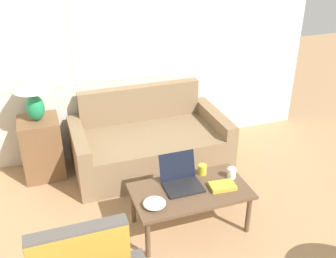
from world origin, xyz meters
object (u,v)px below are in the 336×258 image
(coffee_table, at_px, (190,194))
(book_red, at_px, (222,186))
(couch, at_px, (149,144))
(table_lamp, at_px, (31,85))
(laptop, at_px, (181,179))
(cup_navy, at_px, (232,173))
(snack_bowl, at_px, (154,203))
(cup_yellow, at_px, (202,169))

(coffee_table, bearing_deg, book_red, -13.08)
(couch, bearing_deg, table_lamp, 172.11)
(laptop, distance_m, cup_navy, 0.48)
(coffee_table, xyz_separation_m, book_red, (0.28, -0.07, 0.06))
(laptop, relative_size, snack_bowl, 1.73)
(table_lamp, height_order, laptop, table_lamp)
(coffee_table, height_order, book_red, book_red)
(cup_navy, height_order, snack_bowl, cup_navy)
(coffee_table, height_order, cup_yellow, cup_yellow)
(table_lamp, relative_size, cup_yellow, 5.91)
(coffee_table, distance_m, cup_navy, 0.44)
(snack_bowl, distance_m, book_red, 0.65)
(laptop, xyz_separation_m, cup_navy, (0.48, -0.05, -0.01))
(snack_bowl, bearing_deg, table_lamp, 119.75)
(cup_yellow, xyz_separation_m, book_red, (0.08, -0.26, -0.03))
(cup_navy, relative_size, cup_yellow, 1.01)
(cup_navy, bearing_deg, cup_yellow, 148.35)
(coffee_table, bearing_deg, table_lamp, 131.81)
(cup_navy, bearing_deg, table_lamp, 141.72)
(couch, distance_m, book_red, 1.29)
(snack_bowl, bearing_deg, coffee_table, 16.79)
(table_lamp, xyz_separation_m, cup_yellow, (1.40, -1.14, -0.60))
(table_lamp, bearing_deg, snack_bowl, -60.25)
(couch, xyz_separation_m, snack_bowl, (-0.34, -1.29, 0.18))
(cup_yellow, relative_size, book_red, 0.41)
(couch, relative_size, cup_yellow, 17.52)
(snack_bowl, height_order, book_red, snack_bowl)
(couch, bearing_deg, coffee_table, -88.38)
(laptop, bearing_deg, cup_navy, -6.04)
(cup_yellow, bearing_deg, snack_bowl, -151.54)
(laptop, height_order, cup_yellow, laptop)
(coffee_table, relative_size, book_red, 4.31)
(coffee_table, distance_m, snack_bowl, 0.39)
(table_lamp, relative_size, snack_bowl, 3.00)
(couch, relative_size, coffee_table, 1.65)
(cup_navy, bearing_deg, coffee_table, -172.81)
(cup_yellow, bearing_deg, table_lamp, 140.72)
(book_red, bearing_deg, cup_navy, 38.63)
(couch, xyz_separation_m, table_lamp, (-1.16, 0.16, 0.81))
(table_lamp, bearing_deg, cup_yellow, -39.28)
(laptop, bearing_deg, book_red, -27.20)
(couch, height_order, book_red, couch)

